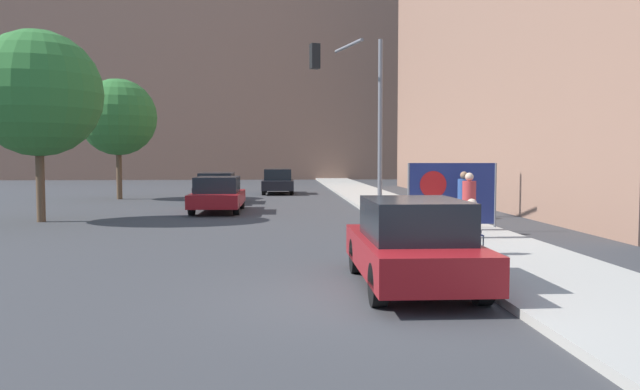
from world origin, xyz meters
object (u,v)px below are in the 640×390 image
(jogger_on_sidewalk, at_px, (469,205))
(traffic_light_pole, at_px, (357,98))
(car_on_road_nearest, at_px, (218,194))
(street_tree_midblock, at_px, (118,117))
(pedestrian_behind, at_px, (464,200))
(seated_protester, at_px, (472,225))
(car_on_road_midblock, at_px, (217,188))
(street_tree_near_curb, at_px, (38,94))
(parked_car_curbside, at_px, (413,244))
(protest_banner, at_px, (451,194))
(car_on_road_distant, at_px, (278,181))

(jogger_on_sidewalk, distance_m, traffic_light_pole, 7.52)
(car_on_road_nearest, xyz_separation_m, street_tree_midblock, (-5.85, 7.88, 3.50))
(street_tree_midblock, bearing_deg, pedestrian_behind, -49.29)
(seated_protester, relative_size, jogger_on_sidewalk, 0.71)
(car_on_road_midblock, bearing_deg, car_on_road_nearest, -83.75)
(pedestrian_behind, relative_size, street_tree_near_curb, 0.26)
(parked_car_curbside, relative_size, car_on_road_nearest, 0.92)
(seated_protester, relative_size, street_tree_midblock, 0.19)
(seated_protester, height_order, car_on_road_nearest, car_on_road_nearest)
(protest_banner, xyz_separation_m, car_on_road_distant, (-5.15, 19.32, -0.39))
(car_on_road_midblock, distance_m, street_tree_midblock, 6.92)
(street_tree_near_curb, bearing_deg, seated_protester, -35.90)
(protest_banner, bearing_deg, parked_car_curbside, -109.78)
(pedestrian_behind, distance_m, car_on_road_nearest, 10.84)
(street_tree_midblock, bearing_deg, car_on_road_midblock, -27.65)
(protest_banner, height_order, car_on_road_midblock, protest_banner)
(street_tree_near_curb, bearing_deg, parked_car_curbside, -47.58)
(car_on_road_distant, height_order, street_tree_midblock, street_tree_midblock)
(car_on_road_midblock, height_order, street_tree_midblock, street_tree_midblock)
(jogger_on_sidewalk, bearing_deg, protest_banner, -89.11)
(seated_protester, bearing_deg, jogger_on_sidewalk, 69.17)
(parked_car_curbside, bearing_deg, car_on_road_nearest, 107.82)
(car_on_road_midblock, bearing_deg, jogger_on_sidewalk, -61.77)
(street_tree_near_curb, bearing_deg, jogger_on_sidewalk, -25.01)
(jogger_on_sidewalk, height_order, car_on_road_midblock, jogger_on_sidewalk)
(jogger_on_sidewalk, bearing_deg, parked_car_curbside, 69.61)
(parked_car_curbside, xyz_separation_m, street_tree_near_curb, (-10.22, 11.19, 3.53))
(street_tree_near_curb, distance_m, street_tree_midblock, 11.34)
(jogger_on_sidewalk, xyz_separation_m, protest_banner, (0.18, 2.30, 0.15))
(seated_protester, bearing_deg, car_on_road_distant, 94.65)
(jogger_on_sidewalk, height_order, traffic_light_pole, traffic_light_pole)
(car_on_road_distant, xyz_separation_m, street_tree_near_curb, (-7.78, -15.67, 3.53))
(protest_banner, relative_size, parked_car_curbside, 0.61)
(street_tree_midblock, bearing_deg, car_on_road_distant, 28.10)
(pedestrian_behind, relative_size, protest_banner, 0.63)
(protest_banner, height_order, car_on_road_nearest, protest_banner)
(car_on_road_nearest, height_order, car_on_road_midblock, car_on_road_midblock)
(parked_car_curbside, bearing_deg, traffic_light_pole, 87.68)
(seated_protester, height_order, street_tree_midblock, street_tree_midblock)
(protest_banner, xyz_separation_m, traffic_light_pole, (-2.24, 4.15, 3.13))
(traffic_light_pole, relative_size, car_on_road_midblock, 1.36)
(jogger_on_sidewalk, relative_size, car_on_road_nearest, 0.36)
(protest_banner, bearing_deg, car_on_road_distant, 104.92)
(parked_car_curbside, bearing_deg, street_tree_near_curb, 132.42)
(parked_car_curbside, height_order, street_tree_near_curb, street_tree_near_curb)
(car_on_road_midblock, relative_size, car_on_road_distant, 1.03)
(car_on_road_nearest, xyz_separation_m, car_on_road_midblock, (-0.56, 5.11, 0.01))
(car_on_road_distant, relative_size, street_tree_midblock, 0.72)
(car_on_road_nearest, bearing_deg, traffic_light_pole, -29.75)
(pedestrian_behind, xyz_separation_m, car_on_road_midblock, (-8.15, 12.85, -0.25))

